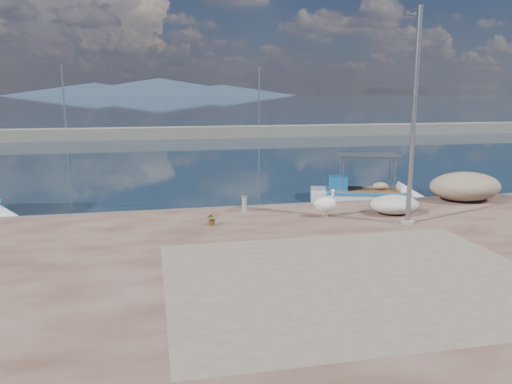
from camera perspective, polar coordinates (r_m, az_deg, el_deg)
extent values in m
plane|color=#162635|center=(14.81, 3.07, -7.80)|extent=(1400.00, 1400.00, 0.00)
cube|color=#4A2D20|center=(9.53, 12.89, -17.86)|extent=(44.00, 22.00, 0.50)
cube|color=gray|center=(12.28, 11.35, -9.63)|extent=(9.00, 7.00, 0.01)
cube|color=gray|center=(53.79, -8.05, 6.74)|extent=(120.00, 2.20, 1.20)
cylinder|color=gray|center=(54.15, -21.10, 9.73)|extent=(0.16, 0.16, 7.00)
cylinder|color=gray|center=(54.76, 0.37, 10.49)|extent=(0.16, 0.16, 7.00)
cone|color=#28384C|center=(666.82, -17.98, 11.12)|extent=(220.00, 220.00, 16.00)
cone|color=#28384C|center=(663.67, -10.97, 11.72)|extent=(280.00, 280.00, 22.00)
cone|color=#28384C|center=(670.08, -3.97, 11.55)|extent=(200.00, 200.00, 14.00)
cube|color=white|center=(23.25, 12.46, -0.79)|extent=(5.36, 3.09, 0.83)
cube|color=#1C6FB6|center=(23.17, 12.50, 0.11)|extent=(4.01, 2.72, 0.12)
cube|color=#B03615|center=(23.26, 12.45, -0.90)|extent=(4.01, 2.70, 0.11)
cube|color=#1C6FB6|center=(22.98, 9.38, 1.03)|extent=(0.99, 0.99, 0.62)
cube|color=#24292F|center=(22.92, 12.67, 4.10)|extent=(3.14, 2.34, 0.07)
cylinder|color=tan|center=(17.83, 7.74, -2.46)|extent=(0.03, 0.03, 0.25)
cylinder|color=tan|center=(17.88, 8.11, -2.43)|extent=(0.03, 0.03, 0.25)
ellipsoid|color=white|center=(17.78, 7.95, -1.43)|extent=(0.77, 0.49, 0.54)
cylinder|color=white|center=(17.81, 8.68, -0.55)|extent=(0.18, 0.11, 0.46)
sphere|color=white|center=(17.78, 8.80, 0.08)|extent=(0.15, 0.15, 0.15)
cone|color=#F99860|center=(17.86, 9.33, 0.00)|extent=(0.37, 0.09, 0.11)
cylinder|color=gray|center=(17.10, 17.58, 7.98)|extent=(0.16, 0.16, 7.00)
cylinder|color=gray|center=(17.62, 16.91, -3.28)|extent=(0.44, 0.44, 0.10)
cube|color=gray|center=(17.83, 17.19, 18.93)|extent=(0.35, 0.18, 0.12)
cylinder|color=gray|center=(18.29, -1.34, -1.35)|extent=(0.17, 0.17, 0.66)
cylinder|color=gray|center=(18.22, -1.35, -0.34)|extent=(0.23, 0.23, 0.06)
imported|color=#33722D|center=(16.66, -5.02, -3.05)|extent=(0.46, 0.42, 0.44)
ellipsoid|color=tan|center=(21.98, 22.78, 0.59)|extent=(2.95, 2.11, 1.16)
ellipsoid|color=silver|center=(18.79, 15.53, -1.39)|extent=(1.82, 1.37, 0.68)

